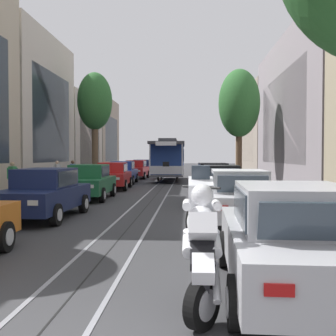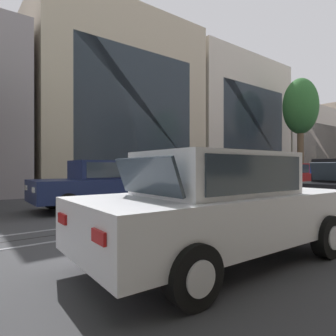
% 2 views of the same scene
% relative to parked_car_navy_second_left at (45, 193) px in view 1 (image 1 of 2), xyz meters
% --- Properties ---
extents(ground_plane, '(160.00, 160.00, 0.00)m').
position_rel_parked_car_navy_second_left_xyz_m(ground_plane, '(2.92, 11.77, -0.80)').
color(ground_plane, '#38383A').
extents(trolley_track_rails, '(1.14, 61.20, 0.01)m').
position_rel_parked_car_navy_second_left_xyz_m(trolley_track_rails, '(2.92, 15.09, -0.79)').
color(trolley_track_rails, gray).
rests_on(trolley_track_rails, ground).
extents(building_facade_left, '(5.99, 52.90, 10.64)m').
position_rel_parked_car_navy_second_left_xyz_m(building_facade_left, '(-7.45, 15.32, 3.87)').
color(building_facade_left, gray).
rests_on(building_facade_left, ground).
extents(building_facade_right, '(5.11, 52.90, 9.89)m').
position_rel_parked_car_navy_second_left_xyz_m(building_facade_right, '(13.12, 16.42, 3.63)').
color(building_facade_right, tan).
rests_on(building_facade_right, ground).
extents(parked_car_navy_second_left, '(2.10, 4.40, 1.58)m').
position_rel_parked_car_navy_second_left_xyz_m(parked_car_navy_second_left, '(0.00, 0.00, 0.00)').
color(parked_car_navy_second_left, '#19234C').
rests_on(parked_car_navy_second_left, ground).
extents(parked_car_green_mid_left, '(2.05, 4.38, 1.58)m').
position_rel_parked_car_navy_second_left_xyz_m(parked_car_green_mid_left, '(0.01, 5.69, 0.00)').
color(parked_car_green_mid_left, '#1E6038').
rests_on(parked_car_green_mid_left, ground).
extents(parked_car_red_fourth_left, '(2.12, 4.41, 1.58)m').
position_rel_parked_car_navy_second_left_xyz_m(parked_car_red_fourth_left, '(0.06, 11.21, 0.00)').
color(parked_car_red_fourth_left, red).
rests_on(parked_car_red_fourth_left, ground).
extents(parked_car_blue_fifth_left, '(2.08, 4.39, 1.58)m').
position_rel_parked_car_navy_second_left_xyz_m(parked_car_blue_fifth_left, '(-0.20, 16.28, 0.00)').
color(parked_car_blue_fifth_left, '#233D93').
rests_on(parked_car_blue_fifth_left, ground).
extents(parked_car_red_sixth_left, '(2.08, 4.40, 1.58)m').
position_rel_parked_car_navy_second_left_xyz_m(parked_car_red_sixth_left, '(0.00, 22.24, 0.00)').
color(parked_car_red_sixth_left, red).
rests_on(parked_car_red_sixth_left, ground).
extents(parked_car_navy_far_left, '(2.04, 4.38, 1.58)m').
position_rel_parked_car_navy_second_left_xyz_m(parked_car_navy_far_left, '(-0.14, 27.78, 0.00)').
color(parked_car_navy_far_left, '#19234C').
rests_on(parked_car_navy_far_left, ground).
extents(parked_car_silver_near_right, '(2.11, 4.41, 1.58)m').
position_rel_parked_car_navy_second_left_xyz_m(parked_car_silver_near_right, '(6.06, -6.79, 0.00)').
color(parked_car_silver_near_right, '#B7B7BC').
rests_on(parked_car_silver_near_right, ground).
extents(parked_car_white_second_right, '(2.08, 4.40, 1.58)m').
position_rel_parked_car_navy_second_left_xyz_m(parked_car_white_second_right, '(5.99, -0.86, 0.00)').
color(parked_car_white_second_right, silver).
rests_on(parked_car_white_second_right, ground).
extents(parked_car_black_mid_right, '(2.14, 4.42, 1.58)m').
position_rel_parked_car_navy_second_left_xyz_m(parked_car_black_mid_right, '(5.93, 4.71, 0.00)').
color(parked_car_black_mid_right, black).
rests_on(parked_car_black_mid_right, ground).
extents(parked_car_black_fourth_right, '(2.14, 4.42, 1.58)m').
position_rel_parked_car_navy_second_left_xyz_m(parked_car_black_fourth_right, '(5.89, 10.14, 0.00)').
color(parked_car_black_fourth_right, black).
rests_on(parked_car_black_fourth_right, ground).
extents(street_tree_kerb_left_second, '(2.57, 2.65, 8.16)m').
position_rel_parked_car_navy_second_left_xyz_m(street_tree_kerb_left_second, '(-2.43, 17.38, 5.10)').
color(street_tree_kerb_left_second, brown).
rests_on(street_tree_kerb_left_second, ground).
extents(street_tree_kerb_right_second, '(2.87, 3.15, 8.00)m').
position_rel_parked_car_navy_second_left_xyz_m(street_tree_kerb_right_second, '(8.05, 16.02, 4.78)').
color(street_tree_kerb_right_second, brown).
rests_on(street_tree_kerb_right_second, ground).
extents(cable_car_trolley, '(2.67, 9.15, 3.28)m').
position_rel_parked_car_navy_second_left_xyz_m(cable_car_trolley, '(2.92, 20.10, 0.86)').
color(cable_car_trolley, navy).
rests_on(cable_car_trolley, ground).
extents(motorcycle_with_rider, '(0.48, 1.83, 1.87)m').
position_rel_parked_car_navy_second_left_xyz_m(motorcycle_with_rider, '(4.74, -7.68, 0.18)').
color(motorcycle_with_rider, black).
rests_on(motorcycle_with_rider, ground).
extents(pedestrian_on_left_pavement, '(0.55, 0.33, 1.67)m').
position_rel_parked_car_navy_second_left_xyz_m(pedestrian_on_left_pavement, '(-3.02, 13.55, 0.15)').
color(pedestrian_on_left_pavement, '#282D38').
rests_on(pedestrian_on_left_pavement, ground).
extents(pedestrian_on_right_pavement, '(0.55, 0.42, 1.65)m').
position_rel_parked_car_navy_second_left_xyz_m(pedestrian_on_right_pavement, '(-4.14, 13.83, 0.13)').
color(pedestrian_on_right_pavement, slate).
rests_on(pedestrian_on_right_pavement, ground).
extents(pedestrian_crossing_far, '(0.55, 0.38, 1.70)m').
position_rel_parked_car_navy_second_left_xyz_m(pedestrian_crossing_far, '(-4.04, 6.78, 0.16)').
color(pedestrian_crossing_far, '#282D38').
rests_on(pedestrian_crossing_far, ground).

